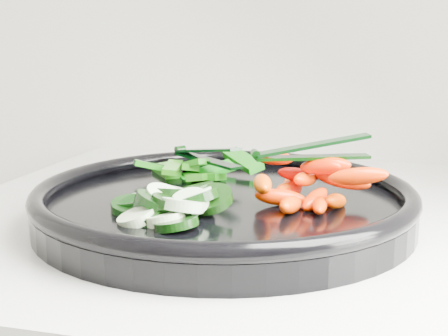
# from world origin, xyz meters

# --- Properties ---
(veggie_tray) EXTENTS (0.39, 0.39, 0.04)m
(veggie_tray) POSITION_xyz_m (-0.70, 1.65, 0.95)
(veggie_tray) COLOR black
(veggie_tray) RESTS_ON counter
(cucumber_pile) EXTENTS (0.13, 0.13, 0.04)m
(cucumber_pile) POSITION_xyz_m (-0.74, 1.58, 0.96)
(cucumber_pile) COLOR black
(cucumber_pile) RESTS_ON veggie_tray
(carrot_pile) EXTENTS (0.14, 0.13, 0.05)m
(carrot_pile) POSITION_xyz_m (-0.62, 1.65, 0.97)
(carrot_pile) COLOR #E64E00
(carrot_pile) RESTS_ON veggie_tray
(pepper_pile) EXTENTS (0.14, 0.12, 0.04)m
(pepper_pile) POSITION_xyz_m (-0.75, 1.73, 0.96)
(pepper_pile) COLOR #206309
(pepper_pile) RESTS_ON veggie_tray
(tong_carrot) EXTENTS (0.11, 0.06, 0.02)m
(tong_carrot) POSITION_xyz_m (-0.62, 1.65, 1.00)
(tong_carrot) COLOR black
(tong_carrot) RESTS_ON carrot_pile
(tong_pepper) EXTENTS (0.10, 0.08, 0.02)m
(tong_pepper) POSITION_xyz_m (-0.75, 1.73, 0.98)
(tong_pepper) COLOR black
(tong_pepper) RESTS_ON pepper_pile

